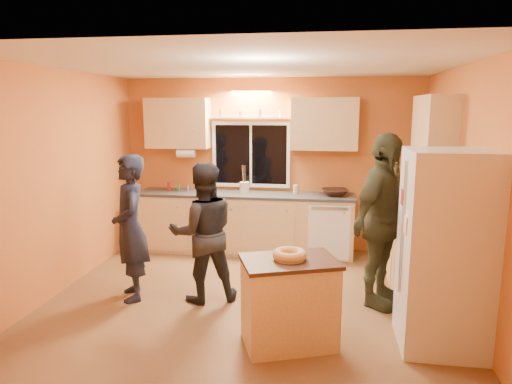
% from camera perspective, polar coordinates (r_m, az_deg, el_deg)
% --- Properties ---
extents(ground, '(4.50, 4.50, 0.00)m').
position_cam_1_polar(ground, '(5.40, -0.81, -13.02)').
color(ground, brown).
rests_on(ground, ground).
extents(room_shell, '(4.54, 4.04, 2.61)m').
position_cam_1_polar(room_shell, '(5.37, 1.13, 4.76)').
color(room_shell, '#BE5F30').
rests_on(room_shell, ground).
extents(back_counter, '(4.23, 0.62, 0.90)m').
position_cam_1_polar(back_counter, '(6.85, 1.61, -3.93)').
color(back_counter, tan).
rests_on(back_counter, ground).
extents(right_counter, '(0.62, 1.84, 0.90)m').
position_cam_1_polar(right_counter, '(5.76, 19.72, -7.34)').
color(right_counter, tan).
rests_on(right_counter, ground).
extents(refrigerator, '(0.72, 0.70, 1.80)m').
position_cam_1_polar(refrigerator, '(4.41, 22.51, -6.84)').
color(refrigerator, silver).
rests_on(refrigerator, ground).
extents(island, '(0.99, 0.83, 0.81)m').
position_cam_1_polar(island, '(4.28, 4.15, -13.49)').
color(island, tan).
rests_on(island, ground).
extents(bundt_pastry, '(0.31, 0.31, 0.09)m').
position_cam_1_polar(bundt_pastry, '(4.12, 4.23, -7.81)').
color(bundt_pastry, tan).
rests_on(bundt_pastry, island).
extents(person_left, '(0.63, 0.72, 1.65)m').
position_cam_1_polar(person_left, '(5.33, -15.44, -4.35)').
color(person_left, black).
rests_on(person_left, ground).
extents(person_center, '(0.93, 0.84, 1.57)m').
position_cam_1_polar(person_center, '(5.13, -6.61, -5.08)').
color(person_center, black).
rests_on(person_center, ground).
extents(person_right, '(0.98, 1.19, 1.90)m').
position_cam_1_polar(person_right, '(5.11, 15.50, -3.52)').
color(person_right, '#313321').
rests_on(person_right, ground).
extents(mixing_bowl, '(0.46, 0.46, 0.09)m').
position_cam_1_polar(mixing_bowl, '(6.72, 9.87, -0.03)').
color(mixing_bowl, black).
rests_on(mixing_bowl, back_counter).
extents(utensil_crock, '(0.14, 0.14, 0.17)m').
position_cam_1_polar(utensil_crock, '(6.79, -1.45, 0.55)').
color(utensil_crock, beige).
rests_on(utensil_crock, back_counter).
extents(potted_plant, '(0.32, 0.30, 0.29)m').
position_cam_1_polar(potted_plant, '(5.41, 19.86, -1.96)').
color(potted_plant, gray).
rests_on(potted_plant, right_counter).
extents(red_box, '(0.19, 0.17, 0.07)m').
position_cam_1_polar(red_box, '(6.09, 18.42, -1.62)').
color(red_box, maroon).
rests_on(red_box, right_counter).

